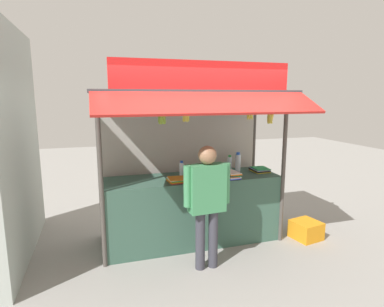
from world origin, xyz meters
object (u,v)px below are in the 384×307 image
Objects in this scene: vendor_person at (207,196)px; water_bottle_mid_left at (238,163)px; magazine_stack_right at (231,175)px; banana_bunch_leftmost at (186,115)px; magazine_stack_left at (260,170)px; banana_bunch_rightmost at (162,118)px; water_bottle_rear_center at (230,163)px; magazine_stack_back_right at (177,180)px; plastic_crate at (306,230)px; banana_bunch_inner_left at (250,113)px; water_bottle_far_right at (182,169)px; banana_bunch_inner_right at (270,118)px.

water_bottle_mid_left is at bearing -136.98° from vendor_person.
banana_bunch_leftmost is at bearing -161.73° from magazine_stack_right.
magazine_stack_left is 1.05× the size of banana_bunch_rightmost.
water_bottle_rear_center reaches higher than magazine_stack_back_right.
plastic_crate is (1.75, 0.34, -0.81)m from vendor_person.
banana_bunch_inner_left reaches higher than water_bottle_mid_left.
magazine_stack_left is at bearing -149.72° from vendor_person.
water_bottle_rear_center is at bearing 37.07° from banana_bunch_leftmost.
vendor_person is at bearing -132.83° from water_bottle_mid_left.
water_bottle_rear_center is at bearing 68.84° from magazine_stack_right.
vendor_person is at bearing -83.65° from water_bottle_far_right.
magazine_stack_right is at bearing -23.01° from water_bottle_far_right.
vendor_person is (-0.71, -0.31, -0.99)m from banana_bunch_inner_left.
magazine_stack_left is 1.42m from vendor_person.
water_bottle_rear_center is at bearing -130.56° from vendor_person.
water_bottle_mid_left is at bearing 24.15° from banana_bunch_rightmost.
magazine_stack_back_right is (-0.97, -0.41, -0.09)m from water_bottle_rear_center.
water_bottle_rear_center is 0.16× the size of vendor_person.
banana_bunch_rightmost reaches higher than vendor_person.
magazine_stack_right is at bearing -157.87° from magazine_stack_left.
banana_bunch_rightmost is at bearing -163.41° from magazine_stack_left.
banana_bunch_inner_right reaches higher than vendor_person.
vendor_person is at bearing -145.56° from magazine_stack_left.
plastic_crate is (0.73, 0.03, -1.73)m from banana_bunch_inner_right.
magazine_stack_back_right is 0.64m from vendor_person.
banana_bunch_inner_right reaches higher than magazine_stack_back_right.
plastic_crate is (1.92, 0.03, -1.78)m from banana_bunch_leftmost.
water_bottle_far_right is 0.62× the size of plastic_crate.
banana_bunch_inner_right is (-0.16, -0.49, 0.84)m from magazine_stack_left.
banana_bunch_inner_right reaches higher than water_bottle_mid_left.
banana_bunch_rightmost is at bearing 179.99° from banana_bunch_inner_left.
banana_bunch_leftmost is at bearing -149.77° from water_bottle_mid_left.
water_bottle_far_right is 0.72m from magazine_stack_right.
water_bottle_mid_left is 0.96m from banana_bunch_inner_right.
magazine_stack_right is at bearing -139.67° from vendor_person.
banana_bunch_leftmost is (-0.92, -0.69, 0.81)m from water_bottle_rear_center.
banana_bunch_inner_left is 0.89× the size of banana_bunch_rightmost.
water_bottle_rear_center is 0.78× the size of banana_bunch_inner_right.
water_bottle_far_right reaches higher than magazine_stack_right.
banana_bunch_inner_right is 1.40m from vendor_person.
plastic_crate is (1.84, -0.49, -0.97)m from water_bottle_far_right.
magazine_stack_right reaches higher than plastic_crate.
magazine_stack_back_right is at bearing 167.09° from banana_bunch_inner_right.
magazine_stack_right is 1.12× the size of banana_bunch_rightmost.
banana_bunch_inner_right is at bearing -167.14° from vendor_person.
magazine_stack_left is 1.15× the size of banana_bunch_leftmost.
vendor_person is (0.09, -0.84, -0.16)m from water_bottle_far_right.
banana_bunch_inner_right is (1.25, -0.29, 0.84)m from magazine_stack_back_right.
banana_bunch_inner_left is (-0.31, -0.00, 0.07)m from banana_bunch_inner_right.
banana_bunch_leftmost reaches higher than vendor_person.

